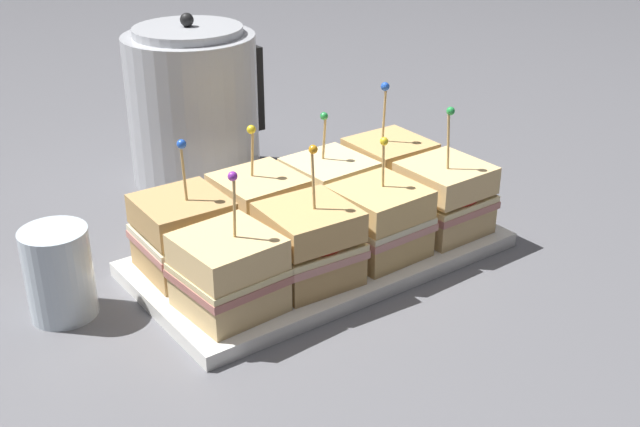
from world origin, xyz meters
The scene contains 12 objects.
ground_plane centered at (0.00, 0.00, 0.00)m, with size 6.00×6.00×0.00m, color slate.
serving_platter centered at (0.00, 0.00, 0.01)m, with size 0.46×0.24×0.02m.
sandwich_front_far_left centered at (-0.16, -0.05, 0.06)m, with size 0.11×0.11×0.16m.
sandwich_front_center_left centered at (-0.06, -0.05, 0.06)m, with size 0.11×0.11×0.17m.
sandwich_front_center_right centered at (0.05, -0.05, 0.06)m, with size 0.11×0.11×0.15m.
sandwich_front_far_right centered at (0.16, -0.05, 0.06)m, with size 0.10×0.10×0.17m.
sandwich_back_far_left centered at (-0.16, 0.05, 0.06)m, with size 0.11×0.11×0.17m.
sandwich_back_center_left centered at (-0.05, 0.05, 0.06)m, with size 0.10×0.11×0.16m.
sandwich_back_center_right centered at (0.06, 0.06, 0.06)m, with size 0.11×0.11×0.15m.
sandwich_back_far_right centered at (0.16, 0.05, 0.06)m, with size 0.10×0.11×0.17m.
kettle_steel centered at (0.01, 0.33, 0.12)m, with size 0.22×0.20×0.26m.
drinking_glass centered at (-0.31, 0.07, 0.05)m, with size 0.07×0.07×0.11m.
Camera 1 is at (-0.53, -0.72, 0.50)m, focal length 45.00 mm.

